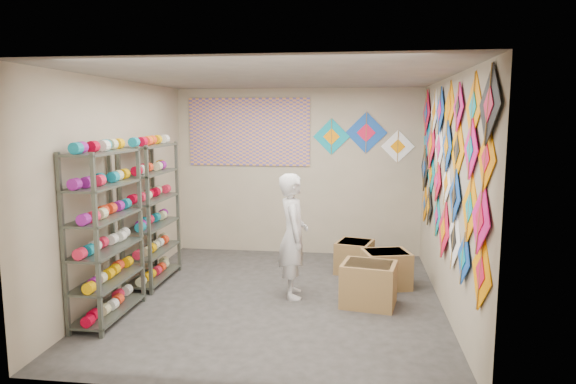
# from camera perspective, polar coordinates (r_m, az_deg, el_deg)

# --- Properties ---
(ground) EXTENTS (4.50, 4.50, 0.00)m
(ground) POSITION_cam_1_polar(r_m,az_deg,el_deg) (6.53, -1.24, -11.74)
(ground) COLOR #2D2A27
(room_walls) EXTENTS (4.50, 4.50, 4.50)m
(room_walls) POSITION_cam_1_polar(r_m,az_deg,el_deg) (6.16, -1.29, 2.79)
(room_walls) COLOR tan
(room_walls) RESTS_ON ground
(shelf_rack_front) EXTENTS (0.40, 1.10, 1.90)m
(shelf_rack_front) POSITION_cam_1_polar(r_m,az_deg,el_deg) (6.01, -19.63, -4.53)
(shelf_rack_front) COLOR #4C5147
(shelf_rack_front) RESTS_ON ground
(shelf_rack_back) EXTENTS (0.40, 1.10, 1.90)m
(shelf_rack_back) POSITION_cam_1_polar(r_m,az_deg,el_deg) (7.17, -14.92, -2.32)
(shelf_rack_back) COLOR #4C5147
(shelf_rack_back) RESTS_ON ground
(string_spools) EXTENTS (0.12, 2.36, 0.12)m
(string_spools) POSITION_cam_1_polar(r_m,az_deg,el_deg) (6.57, -17.10, -2.51)
(string_spools) COLOR #EC1E40
(string_spools) RESTS_ON ground
(kite_wall_display) EXTENTS (0.06, 4.34, 2.05)m
(kite_wall_display) POSITION_cam_1_polar(r_m,az_deg,el_deg) (6.22, 17.13, 2.81)
(kite_wall_display) COLOR #FF9100
(kite_wall_display) RESTS_ON room_walls
(back_wall_kites) EXTENTS (1.61, 0.02, 0.81)m
(back_wall_kites) POSITION_cam_1_polar(r_m,az_deg,el_deg) (8.31, 8.31, 6.01)
(back_wall_kites) COLOR #088FA2
(back_wall_kites) RESTS_ON room_walls
(poster) EXTENTS (2.00, 0.01, 1.10)m
(poster) POSITION_cam_1_polar(r_m,az_deg,el_deg) (8.47, -4.36, 6.67)
(poster) COLOR #544697
(poster) RESTS_ON room_walls
(shopkeeper) EXTENTS (0.71, 0.60, 1.56)m
(shopkeeper) POSITION_cam_1_polar(r_m,az_deg,el_deg) (6.39, 0.57, -4.88)
(shopkeeper) COLOR silver
(shopkeeper) RESTS_ON ground
(carton_a) EXTENTS (0.71, 0.62, 0.52)m
(carton_a) POSITION_cam_1_polar(r_m,az_deg,el_deg) (6.30, 8.94, -10.09)
(carton_a) COLOR brown
(carton_a) RESTS_ON ground
(carton_b) EXTENTS (0.69, 0.62, 0.48)m
(carton_b) POSITION_cam_1_polar(r_m,az_deg,el_deg) (6.99, 10.81, -8.42)
(carton_b) COLOR brown
(carton_b) RESTS_ON ground
(carton_c) EXTENTS (0.59, 0.63, 0.46)m
(carton_c) POSITION_cam_1_polar(r_m,az_deg,el_deg) (7.57, 7.38, -7.15)
(carton_c) COLOR brown
(carton_c) RESTS_ON ground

